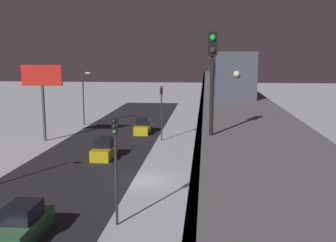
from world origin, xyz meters
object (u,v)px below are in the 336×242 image
object	(u,v)px
sedan_green	(23,225)
sedan_yellow_2	(105,150)
commercial_billboard	(42,83)
traffic_light_near	(116,156)
rail_signal	(212,66)
subway_train	(221,66)
traffic_light_mid	(161,105)
sedan_yellow	(143,127)

from	to	relation	value
sedan_green	sedan_yellow_2	size ratio (longest dim) A/B	1.04
sedan_green	commercial_billboard	world-z (taller)	commercial_billboard
sedan_green	traffic_light_near	world-z (taller)	traffic_light_near
traffic_light_near	rail_signal	bearing A→B (deg)	130.40
subway_train	traffic_light_mid	xyz separation A→B (m)	(7.24, 10.01, -4.37)
sedan_yellow_2	traffic_light_near	distance (m)	16.46
sedan_green	subway_train	bearing A→B (deg)	71.68
sedan_yellow_2	traffic_light_near	bearing A→B (deg)	-73.03
sedan_yellow	rail_signal	bearing A→B (deg)	-76.62
rail_signal	sedan_yellow_2	distance (m)	25.43
sedan_yellow	sedan_yellow_2	world-z (taller)	same
subway_train	traffic_light_near	bearing A→B (deg)	77.93
subway_train	rail_signal	xyz separation A→B (m)	(1.89, 40.13, 0.95)
sedan_yellow	commercial_billboard	distance (m)	13.74
traffic_light_mid	sedan_yellow_2	bearing A→B (deg)	60.89
rail_signal	traffic_light_near	bearing A→B (deg)	-49.60
rail_signal	sedan_yellow	world-z (taller)	rail_signal
subway_train	traffic_light_near	distance (m)	34.89
sedan_yellow	traffic_light_near	xyz separation A→B (m)	(-2.90, 28.37, 3.41)
subway_train	sedan_yellow	bearing A→B (deg)	28.41
traffic_light_near	traffic_light_mid	bearing A→B (deg)	-90.00
sedan_green	sedan_yellow	bearing A→B (deg)	86.63
traffic_light_near	sedan_yellow_2	bearing A→B (deg)	-73.03
traffic_light_near	commercial_billboard	bearing A→B (deg)	-58.53
rail_signal	commercial_billboard	world-z (taller)	rail_signal
traffic_light_near	subway_train	bearing A→B (deg)	-102.07
sedan_yellow	traffic_light_near	world-z (taller)	traffic_light_near
sedan_yellow	traffic_light_mid	world-z (taller)	traffic_light_mid
subway_train	sedan_green	world-z (taller)	subway_train
sedan_yellow_2	traffic_light_mid	xyz separation A→B (m)	(-4.70, -8.44, 3.40)
traffic_light_near	traffic_light_mid	xyz separation A→B (m)	(0.00, -23.84, 0.00)
sedan_yellow	sedan_green	distance (m)	30.63
rail_signal	sedan_green	size ratio (longest dim) A/B	0.89
commercial_billboard	sedan_yellow	bearing A→B (deg)	-150.99
subway_train	sedan_green	size ratio (longest dim) A/B	12.30
traffic_light_near	sedan_yellow	bearing A→B (deg)	-84.16
sedan_green	traffic_light_near	xyz separation A→B (m)	(-4.70, -2.21, 3.40)
sedan_green	traffic_light_near	size ratio (longest dim) A/B	0.70
traffic_light_mid	traffic_light_near	bearing A→B (deg)	90.00
sedan_yellow	sedan_yellow_2	xyz separation A→B (m)	(1.80, 12.96, 0.01)
rail_signal	traffic_light_mid	bearing A→B (deg)	-79.94
traffic_light_near	commercial_billboard	world-z (taller)	commercial_billboard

